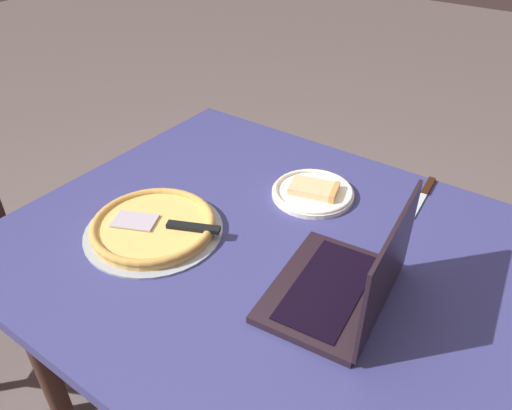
{
  "coord_description": "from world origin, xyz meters",
  "views": [
    {
      "loc": [
        0.54,
        -0.79,
        1.54
      ],
      "look_at": [
        -0.05,
        0.03,
        0.82
      ],
      "focal_mm": 34.52,
      "sensor_mm": 36.0,
      "label": 1
    }
  ],
  "objects_px": {
    "pizza_tray": "(154,226)",
    "dining_table": "(264,266)",
    "laptop": "(347,283)",
    "pizza_plate": "(313,192)",
    "table_knife": "(424,193)"
  },
  "relations": [
    {
      "from": "table_knife",
      "to": "dining_table",
      "type": "bearing_deg",
      "value": -119.49
    },
    {
      "from": "dining_table",
      "to": "pizza_plate",
      "type": "height_order",
      "value": "pizza_plate"
    },
    {
      "from": "laptop",
      "to": "pizza_plate",
      "type": "distance_m",
      "value": 0.41
    },
    {
      "from": "laptop",
      "to": "pizza_plate",
      "type": "bearing_deg",
      "value": 130.14
    },
    {
      "from": "dining_table",
      "to": "pizza_tray",
      "type": "height_order",
      "value": "pizza_tray"
    },
    {
      "from": "dining_table",
      "to": "pizza_plate",
      "type": "xyz_separation_m",
      "value": [
        -0.01,
        0.25,
        0.09
      ]
    },
    {
      "from": "laptop",
      "to": "pizza_tray",
      "type": "bearing_deg",
      "value": -171.88
    },
    {
      "from": "dining_table",
      "to": "pizza_tray",
      "type": "distance_m",
      "value": 0.3
    },
    {
      "from": "table_knife",
      "to": "pizza_plate",
      "type": "bearing_deg",
      "value": -143.14
    },
    {
      "from": "laptop",
      "to": "pizza_plate",
      "type": "relative_size",
      "value": 1.5
    },
    {
      "from": "pizza_plate",
      "to": "table_knife",
      "type": "bearing_deg",
      "value": 36.86
    },
    {
      "from": "dining_table",
      "to": "table_knife",
      "type": "height_order",
      "value": "table_knife"
    },
    {
      "from": "pizza_tray",
      "to": "dining_table",
      "type": "bearing_deg",
      "value": 27.36
    },
    {
      "from": "laptop",
      "to": "pizza_tray",
      "type": "xyz_separation_m",
      "value": [
        -0.51,
        -0.07,
        -0.03
      ]
    },
    {
      "from": "laptop",
      "to": "pizza_tray",
      "type": "height_order",
      "value": "laptop"
    }
  ]
}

